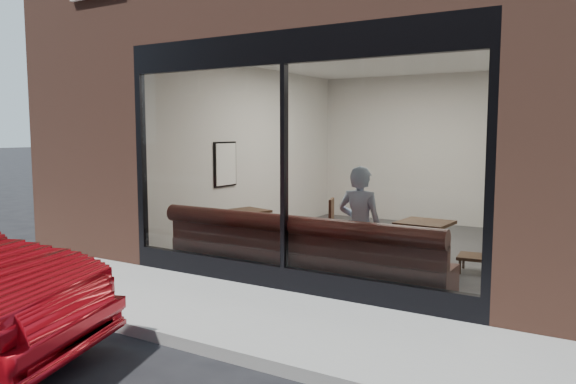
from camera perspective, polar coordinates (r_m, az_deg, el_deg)
The scene contains 21 objects.
ground at distance 5.63m, azimuth -11.84°, elevation -14.69°, with size 120.00×120.00×0.00m, color black.
sidewalk_near at distance 6.35m, azimuth -5.51°, elevation -12.09°, with size 40.00×2.00×0.01m, color gray.
kerb_near at distance 5.58m, azimuth -12.22°, elevation -14.25°, with size 40.00×0.10×0.12m, color gray.
host_building_pier_left at distance 13.93m, azimuth -0.55°, elevation 4.59°, with size 2.50×12.00×3.20m, color brown.
host_building_backfill at distance 15.25m, azimuth 17.73°, elevation 4.44°, with size 5.00×6.00×3.20m, color brown.
cafe_floor at distance 9.73m, azimuth 8.88°, elevation -5.58°, with size 6.00×6.00×0.00m, color #2D2D30.
cafe_ceiling at distance 9.60m, azimuth 9.21°, elevation 13.28°, with size 6.00×6.00×0.00m, color white.
cafe_wall_back at distance 12.35m, azimuth 14.38°, elevation 4.19°, with size 5.00×5.00×0.00m, color silver.
cafe_wall_left at distance 10.74m, azimuth -3.36°, elevation 4.09°, with size 6.00×6.00×0.00m, color silver.
cafe_wall_right at distance 8.89m, azimuth 24.06°, elevation 3.12°, with size 6.00×6.00×0.00m, color silver.
storefront_kick at distance 7.14m, azimuth -0.38°, elevation -8.78°, with size 5.00×0.10×0.30m, color black.
storefront_header at distance 6.97m, azimuth -0.40°, elevation 14.50°, with size 5.00×0.10×0.40m, color black.
storefront_mullion at distance 6.91m, azimuth -0.39°, elevation 2.51°, with size 0.06×0.10×2.50m, color black.
storefront_glass at distance 6.88m, azimuth -0.52°, elevation 2.50°, with size 4.80×4.80×0.00m, color white.
banquette at distance 7.45m, azimuth 1.26°, elevation -7.54°, with size 4.00×0.55×0.45m, color #3B1715.
person at distance 7.18m, azimuth 7.29°, elevation -3.58°, with size 0.57×0.37×1.56m, color #A3BFE1.
cafe_table_left at distance 8.85m, azimuth -4.27°, elevation -1.96°, with size 0.59×0.59×0.04m, color black.
cafe_table_right at distance 7.93m, azimuth 13.74°, elevation -3.08°, with size 0.67×0.67×0.04m, color black.
cafe_chair_left at distance 8.88m, azimuth 3.19°, elevation -5.20°, with size 0.37×0.37×0.04m, color black.
cafe_chair_right at distance 8.33m, azimuth 18.49°, elevation -6.28°, with size 0.46×0.46×0.04m, color black.
wall_poster at distance 9.95m, azimuth -6.32°, elevation 2.82°, with size 0.02×0.55×0.73m, color white.
Camera 1 is at (3.64, -3.80, 2.00)m, focal length 35.00 mm.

